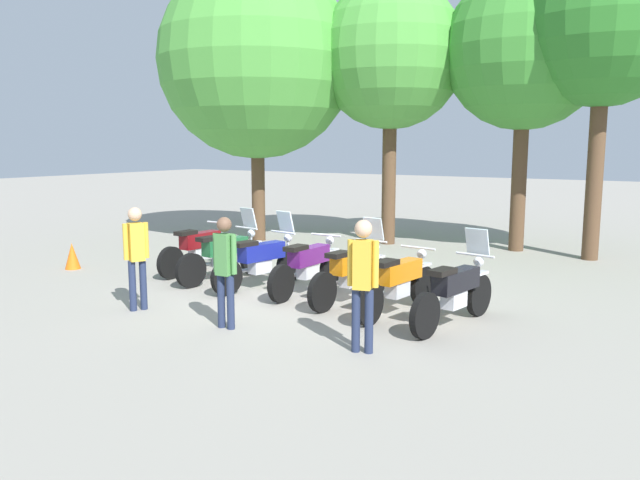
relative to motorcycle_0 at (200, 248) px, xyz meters
name	(u,v)px	position (x,y,z in m)	size (l,w,h in m)	color
ground_plane	(305,294)	(2.90, -0.49, -0.50)	(80.00, 80.00, 0.00)	gray
motorcycle_0	(200,248)	(0.00, 0.00, 0.00)	(0.62, 2.19, 0.99)	black
motorcycle_1	(225,254)	(0.97, -0.35, 0.01)	(0.71, 2.18, 1.37)	black
motorcycle_2	(261,260)	(1.94, -0.47, 0.01)	(0.73, 2.17, 1.37)	black
motorcycle_3	(308,265)	(2.89, -0.37, 0.00)	(0.62, 2.19, 0.99)	black
motorcycle_4	(353,272)	(3.86, -0.52, 0.01)	(0.64, 2.19, 1.37)	black
motorcycle_5	(398,282)	(4.83, -0.80, 0.00)	(0.65, 2.19, 0.99)	black
motorcycle_6	(455,291)	(5.79, -0.95, 0.01)	(0.70, 2.18, 1.37)	black
person_0	(136,251)	(1.23, -2.77, 0.45)	(0.29, 0.39, 1.64)	#232D4C
person_1	(225,265)	(3.07, -2.80, 0.42)	(0.40, 0.22, 1.60)	#232D4C
person_2	(363,276)	(5.22, -2.71, 0.49)	(0.41, 0.27, 1.69)	#232D4C
tree_0	(256,61)	(-1.65, 4.13, 4.26)	(5.14, 5.14, 7.35)	brown
tree_1	(391,56)	(1.62, 5.45, 4.30)	(3.73, 3.73, 6.69)	brown
tree_2	(525,50)	(4.78, 6.13, 4.30)	(3.82, 3.82, 6.74)	brown
tree_3	(605,23)	(6.54, 5.78, 4.68)	(3.64, 3.64, 7.04)	brown
traffic_cone	(72,256)	(-2.52, -1.17, -0.23)	(0.32, 0.32, 0.55)	orange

